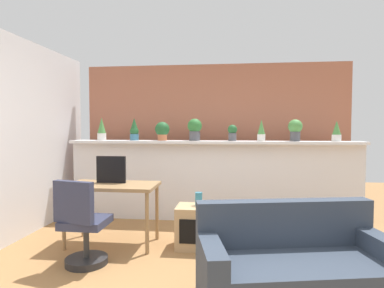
# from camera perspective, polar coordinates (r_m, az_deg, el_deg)

# --- Properties ---
(ground_plane) EXTENTS (12.00, 12.00, 0.00)m
(ground_plane) POSITION_cam_1_polar(r_m,az_deg,el_deg) (3.41, 1.33, -22.15)
(ground_plane) COLOR #9E7042
(divider_wall) EXTENTS (4.42, 0.16, 1.20)m
(divider_wall) POSITION_cam_1_polar(r_m,az_deg,el_deg) (5.15, 3.50, -6.53)
(divider_wall) COLOR silver
(divider_wall) RESTS_ON ground
(plant_shelf) EXTENTS (4.42, 0.37, 0.04)m
(plant_shelf) POSITION_cam_1_polar(r_m,az_deg,el_deg) (5.05, 3.49, 0.33)
(plant_shelf) COLOR silver
(plant_shelf) RESTS_ON divider_wall
(brick_wall_behind) EXTENTS (4.42, 0.10, 2.50)m
(brick_wall_behind) POSITION_cam_1_polar(r_m,az_deg,el_deg) (5.68, 3.88, 0.96)
(brick_wall_behind) COLOR #AD664C
(brick_wall_behind) RESTS_ON ground
(potted_plant_0) EXTENTS (0.14, 0.14, 0.36)m
(potted_plant_0) POSITION_cam_1_polar(r_m,az_deg,el_deg) (5.44, -15.26, 2.46)
(potted_plant_0) COLOR silver
(potted_plant_0) RESTS_ON plant_shelf
(potted_plant_1) EXTENTS (0.14, 0.14, 0.35)m
(potted_plant_1) POSITION_cam_1_polar(r_m,az_deg,el_deg) (5.29, -9.89, 2.35)
(potted_plant_1) COLOR #386B84
(potted_plant_1) RESTS_ON plant_shelf
(potted_plant_2) EXTENTS (0.22, 0.22, 0.29)m
(potted_plant_2) POSITION_cam_1_polar(r_m,az_deg,el_deg) (5.18, -5.12, 2.36)
(potted_plant_2) COLOR #C66B42
(potted_plant_2) RESTS_ON plant_shelf
(potted_plant_3) EXTENTS (0.22, 0.22, 0.34)m
(potted_plant_3) POSITION_cam_1_polar(r_m,az_deg,el_deg) (5.10, 0.47, 2.66)
(potted_plant_3) COLOR #4C4C51
(potted_plant_3) RESTS_ON plant_shelf
(potted_plant_4) EXTENTS (0.14, 0.14, 0.24)m
(potted_plant_4) POSITION_cam_1_polar(r_m,az_deg,el_deg) (5.06, 6.96, 2.01)
(potted_plant_4) COLOR #4C4C51
(potted_plant_4) RESTS_ON plant_shelf
(potted_plant_5) EXTENTS (0.12, 0.12, 0.32)m
(potted_plant_5) POSITION_cam_1_polar(r_m,az_deg,el_deg) (5.03, 11.82, 2.25)
(potted_plant_5) COLOR silver
(potted_plant_5) RESTS_ON plant_shelf
(potted_plant_6) EXTENTS (0.21, 0.21, 0.32)m
(potted_plant_6) POSITION_cam_1_polar(r_m,az_deg,el_deg) (5.16, 17.31, 2.49)
(potted_plant_6) COLOR #4C4C51
(potted_plant_6) RESTS_ON plant_shelf
(potted_plant_7) EXTENTS (0.13, 0.13, 0.30)m
(potted_plant_7) POSITION_cam_1_polar(r_m,az_deg,el_deg) (5.27, 23.59, 2.01)
(potted_plant_7) COLOR silver
(potted_plant_7) RESTS_ON plant_shelf
(desk) EXTENTS (1.10, 0.60, 0.75)m
(desk) POSITION_cam_1_polar(r_m,az_deg,el_deg) (4.21, -13.56, -7.83)
(desk) COLOR #99754C
(desk) RESTS_ON ground
(tv_monitor) EXTENTS (0.37, 0.04, 0.33)m
(tv_monitor) POSITION_cam_1_polar(r_m,az_deg,el_deg) (4.26, -13.72, -4.28)
(tv_monitor) COLOR black
(tv_monitor) RESTS_ON desk
(office_chair) EXTENTS (0.48, 0.49, 0.91)m
(office_chair) POSITION_cam_1_polar(r_m,az_deg,el_deg) (3.72, -18.29, -13.74)
(office_chair) COLOR #262628
(office_chair) RESTS_ON ground
(side_cube_shelf) EXTENTS (0.40, 0.41, 0.50)m
(side_cube_shelf) POSITION_cam_1_polar(r_m,az_deg,el_deg) (4.10, 0.24, -14.01)
(side_cube_shelf) COLOR tan
(side_cube_shelf) RESTS_ON ground
(vase_on_shelf) EXTENTS (0.09, 0.09, 0.16)m
(vase_on_shelf) POSITION_cam_1_polar(r_m,az_deg,el_deg) (4.05, 1.16, -9.40)
(vase_on_shelf) COLOR teal
(vase_on_shelf) RESTS_ON side_cube_shelf
(couch) EXTENTS (1.68, 1.07, 0.80)m
(couch) POSITION_cam_1_polar(r_m,az_deg,el_deg) (3.00, 17.29, -19.97)
(couch) COLOR #333D4C
(couch) RESTS_ON ground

